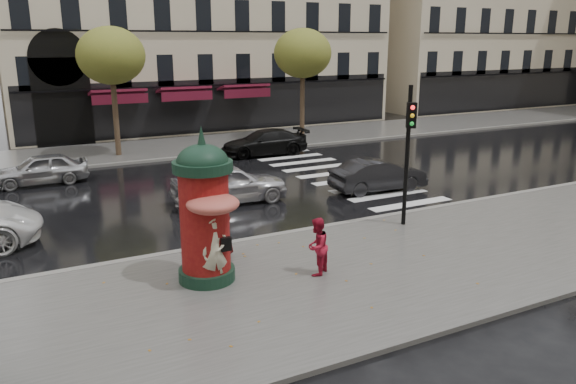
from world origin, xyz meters
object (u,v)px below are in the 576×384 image
traffic_light (409,142)px  man_burgundy (219,223)px  woman_umbrella (214,225)px  car_black (264,142)px  woman_red (317,247)px  morris_column (204,208)px  car_darkgrey (378,175)px  car_silver (229,183)px  car_far_silver (40,169)px

traffic_light → man_burgundy: bearing=179.0°
woman_umbrella → car_black: woman_umbrella is taller
woman_red → man_burgundy: bearing=-87.7°
man_burgundy → morris_column: bearing=32.8°
woman_red → car_darkgrey: size_ratio=0.38×
car_darkgrey → car_black: size_ratio=0.86×
car_silver → car_black: bearing=-30.6°
car_silver → car_far_silver: 8.78m
morris_column → car_far_silver: bearing=102.6°
man_burgundy → morris_column: size_ratio=0.51×
car_darkgrey → car_far_silver: (-12.13, 7.47, 0.00)m
traffic_light → car_darkgrey: traffic_light is taller
man_burgundy → car_darkgrey: man_burgundy is taller
woman_umbrella → morris_column: (-0.04, 0.52, 0.27)m
car_black → car_silver: bearing=-28.5°
woman_red → car_darkgrey: 9.22m
man_burgundy → car_silver: man_burgundy is taller
car_silver → traffic_light: bearing=-141.4°
morris_column → woman_red: bearing=-20.6°
car_silver → car_far_silver: (-6.11, 6.31, -0.09)m
car_darkgrey → woman_red: bearing=138.3°
woman_red → traffic_light: (4.54, 2.13, 1.98)m
man_burgundy → car_black: (7.42, 12.99, -0.44)m
woman_umbrella → car_black: bearing=61.0°
traffic_light → car_far_silver: (-10.05, 11.75, -2.20)m
man_burgundy → traffic_light: bearing=155.0°
car_darkgrey → car_black: car_black is taller
morris_column → car_far_silver: 13.28m
woman_red → car_darkgrey: bearing=-172.3°
man_burgundy → car_far_silver: size_ratio=0.51×
morris_column → car_black: size_ratio=0.84×
morris_column → car_darkgrey: (9.25, 5.43, -1.34)m
woman_umbrella → morris_column: 0.59m
woman_umbrella → car_far_silver: woman_umbrella is taller
man_burgundy → traffic_light: 6.57m
morris_column → traffic_light: (7.17, 1.15, 0.86)m
car_silver → car_darkgrey: car_silver is taller
car_darkgrey → car_black: (-1.00, 8.83, 0.02)m
traffic_light → car_far_silver: size_ratio=1.17×
car_darkgrey → car_black: 8.89m
car_darkgrey → car_far_silver: size_ratio=1.03×
car_silver → woman_red: bearing=178.1°
morris_column → car_silver: size_ratio=0.89×
car_far_silver → woman_red: bearing=20.4°
traffic_light → car_silver: (-3.94, 5.44, -2.11)m
car_black → man_burgundy: bearing=-25.0°
woman_red → car_silver: 7.60m
car_silver → car_far_silver: bearing=46.7°
woman_umbrella → traffic_light: 7.40m
woman_red → traffic_light: 5.39m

